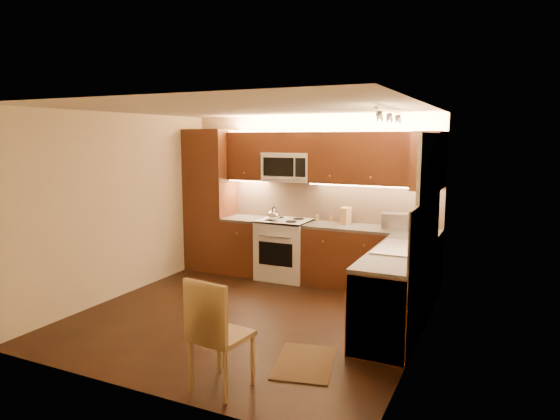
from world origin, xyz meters
The scene contains 37 objects.
floor centered at (0.00, 0.00, 0.00)m, with size 4.00×4.00×0.01m, color black.
ceiling centered at (0.00, 0.00, 2.50)m, with size 4.00×4.00×0.01m, color beige.
wall_back centered at (0.00, 2.00, 1.25)m, with size 4.00×0.01×2.50m, color beige.
wall_front centered at (0.00, -2.00, 1.25)m, with size 4.00×0.01×2.50m, color beige.
wall_left centered at (-2.00, 0.00, 1.25)m, with size 0.01×4.00×2.50m, color beige.
wall_right centered at (2.00, 0.00, 1.25)m, with size 0.01×4.00×2.50m, color beige.
pantry centered at (-1.65, 1.70, 1.15)m, with size 0.70×0.60×2.30m, color #421A0E.
base_cab_back_left centered at (-0.99, 1.70, 0.43)m, with size 0.62×0.60×0.86m, color #421A0E.
counter_back_left centered at (-0.99, 1.70, 0.88)m, with size 0.62×0.60×0.04m, color #373432.
base_cab_back_right centered at (1.04, 1.70, 0.43)m, with size 1.92×0.60×0.86m, color #421A0E.
counter_back_right centered at (1.04, 1.70, 0.88)m, with size 1.92×0.60×0.04m, color #373432.
base_cab_right centered at (1.70, 0.40, 0.43)m, with size 0.60×2.00×0.86m, color #421A0E.
counter_right centered at (1.70, 0.40, 0.88)m, with size 0.60×2.00×0.04m, color #373432.
dishwasher centered at (1.70, -0.30, 0.43)m, with size 0.58×0.60×0.84m, color silver.
backsplash_back centered at (0.35, 1.99, 1.20)m, with size 3.30×0.02×0.60m, color tan.
backsplash_right centered at (1.99, 0.40, 1.20)m, with size 0.02×2.00×0.60m, color tan.
upper_cab_back_left centered at (-0.99, 1.82, 1.88)m, with size 0.62×0.35×0.75m, color #421A0E.
upper_cab_back_right centered at (1.04, 1.82, 1.88)m, with size 1.92×0.35×0.75m, color #421A0E.
upper_cab_bridge centered at (-0.30, 1.82, 2.09)m, with size 0.76×0.35×0.31m, color #421A0E.
upper_cab_right_corner centered at (1.82, 1.40, 1.88)m, with size 0.35×0.50×0.75m, color #421A0E.
stove centered at (-0.30, 1.68, 0.46)m, with size 0.76×0.65×0.92m, color silver, non-canonical shape.
microwave centered at (-0.30, 1.81, 1.72)m, with size 0.76×0.38×0.44m, color silver, non-canonical shape.
window_frame centered at (1.99, 0.55, 1.60)m, with size 0.03×1.44×1.24m, color silver.
window_blinds centered at (1.97, 0.55, 1.60)m, with size 0.02×1.36×1.16m, color silver.
sink centered at (1.70, 0.55, 0.98)m, with size 0.52×0.86×0.15m, color silver, non-canonical shape.
faucet centered at (1.88, 0.55, 1.05)m, with size 0.20×0.04×0.30m, color silver, non-canonical shape.
track_light_bar centered at (1.55, 0.40, 2.46)m, with size 0.04×1.20×0.03m, color silver.
kettle centered at (-0.41, 1.52, 1.03)m, with size 0.19×0.19×0.22m, color silver, non-canonical shape.
toaster_oven centered at (1.37, 1.74, 1.01)m, with size 0.37×0.28×0.22m, color silver.
knife_block centered at (0.62, 1.83, 1.02)m, with size 0.11×0.18×0.24m, color #986E45.
spice_jar_a centered at (0.16, 1.91, 0.95)m, with size 0.04×0.04×0.10m, color silver.
spice_jar_b centered at (0.14, 1.87, 0.95)m, with size 0.05×0.05×0.09m, color olive.
spice_jar_c centered at (0.14, 1.93, 0.95)m, with size 0.05×0.05×0.10m, color silver.
spice_jar_d centered at (0.36, 1.91, 0.95)m, with size 0.04×0.04×0.10m, color #A46431.
soap_bottle centered at (1.94, 0.90, 1.01)m, with size 0.10×0.10×0.22m, color silver.
rug centered at (1.10, -0.90, 0.01)m, with size 0.54×0.81×0.01m, color black.
dining_chair centered at (0.62, -1.63, 0.50)m, with size 0.44×0.44×1.00m, color #986E45, non-canonical shape.
Camera 1 is at (2.79, -5.06, 2.17)m, focal length 31.46 mm.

